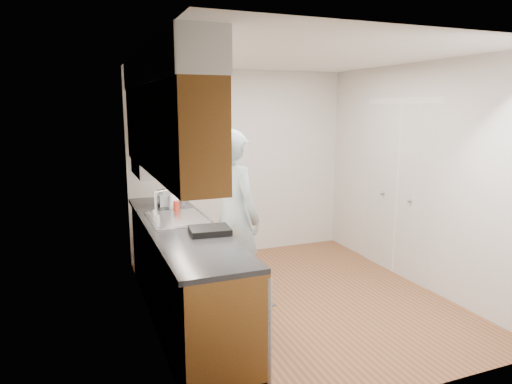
{
  "coord_description": "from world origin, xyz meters",
  "views": [
    {
      "loc": [
        -2.07,
        -4.08,
        2.01
      ],
      "look_at": [
        -0.36,
        0.25,
        1.14
      ],
      "focal_mm": 32.0,
      "sensor_mm": 36.0,
      "label": 1
    }
  ],
  "objects_px": {
    "soap_bottle_a": "(174,197)",
    "steel_can": "(182,200)",
    "soap_bottle_b": "(164,198)",
    "soap_bottle_c": "(161,198)",
    "soda_can": "(177,207)",
    "person": "(234,206)",
    "dish_rack": "(210,230)"
  },
  "relations": [
    {
      "from": "soap_bottle_a",
      "to": "dish_rack",
      "type": "bearing_deg",
      "value": -84.03
    },
    {
      "from": "soda_can",
      "to": "soap_bottle_b",
      "type": "bearing_deg",
      "value": 102.66
    },
    {
      "from": "soap_bottle_a",
      "to": "person",
      "type": "bearing_deg",
      "value": -35.46
    },
    {
      "from": "soap_bottle_c",
      "to": "soda_can",
      "type": "relative_size",
      "value": 1.37
    },
    {
      "from": "soap_bottle_c",
      "to": "steel_can",
      "type": "xyz_separation_m",
      "value": [
        0.2,
        -0.14,
        -0.02
      ]
    },
    {
      "from": "soap_bottle_a",
      "to": "soda_can",
      "type": "height_order",
      "value": "soap_bottle_a"
    },
    {
      "from": "person",
      "to": "soap_bottle_b",
      "type": "height_order",
      "value": "person"
    },
    {
      "from": "soap_bottle_c",
      "to": "soda_can",
      "type": "xyz_separation_m",
      "value": [
        0.09,
        -0.43,
        -0.02
      ]
    },
    {
      "from": "soap_bottle_b",
      "to": "steel_can",
      "type": "distance_m",
      "value": 0.2
    },
    {
      "from": "person",
      "to": "dish_rack",
      "type": "height_order",
      "value": "person"
    },
    {
      "from": "soap_bottle_b",
      "to": "dish_rack",
      "type": "height_order",
      "value": "soap_bottle_b"
    },
    {
      "from": "soap_bottle_a",
      "to": "soap_bottle_c",
      "type": "distance_m",
      "value": 0.35
    },
    {
      "from": "dish_rack",
      "to": "soda_can",
      "type": "bearing_deg",
      "value": 101.16
    },
    {
      "from": "soap_bottle_c",
      "to": "steel_can",
      "type": "height_order",
      "value": "soap_bottle_c"
    },
    {
      "from": "soap_bottle_c",
      "to": "steel_can",
      "type": "distance_m",
      "value": 0.24
    },
    {
      "from": "steel_can",
      "to": "person",
      "type": "bearing_deg",
      "value": -54.89
    },
    {
      "from": "soap_bottle_a",
      "to": "soap_bottle_b",
      "type": "relative_size",
      "value": 1.42
    },
    {
      "from": "soap_bottle_b",
      "to": "soda_can",
      "type": "distance_m",
      "value": 0.35
    },
    {
      "from": "soap_bottle_a",
      "to": "steel_can",
      "type": "bearing_deg",
      "value": 58.3
    },
    {
      "from": "soap_bottle_b",
      "to": "soap_bottle_c",
      "type": "height_order",
      "value": "soap_bottle_b"
    },
    {
      "from": "person",
      "to": "steel_can",
      "type": "xyz_separation_m",
      "value": [
        -0.41,
        0.58,
        -0.02
      ]
    },
    {
      "from": "dish_rack",
      "to": "steel_can",
      "type": "bearing_deg",
      "value": 94.21
    },
    {
      "from": "soap_bottle_c",
      "to": "soap_bottle_b",
      "type": "bearing_deg",
      "value": -83.46
    },
    {
      "from": "person",
      "to": "soap_bottle_a",
      "type": "xyz_separation_m",
      "value": [
        -0.53,
        0.38,
        0.05
      ]
    },
    {
      "from": "soap_bottle_c",
      "to": "steel_can",
      "type": "bearing_deg",
      "value": -34.02
    },
    {
      "from": "soap_bottle_b",
      "to": "soap_bottle_c",
      "type": "bearing_deg",
      "value": 96.54
    },
    {
      "from": "soap_bottle_a",
      "to": "steel_can",
      "type": "relative_size",
      "value": 2.22
    },
    {
      "from": "soap_bottle_b",
      "to": "steel_can",
      "type": "bearing_deg",
      "value": -11.59
    },
    {
      "from": "steel_can",
      "to": "soap_bottle_b",
      "type": "bearing_deg",
      "value": 168.41
    },
    {
      "from": "soda_can",
      "to": "steel_can",
      "type": "distance_m",
      "value": 0.32
    },
    {
      "from": "person",
      "to": "soap_bottle_c",
      "type": "height_order",
      "value": "person"
    },
    {
      "from": "soap_bottle_c",
      "to": "dish_rack",
      "type": "distance_m",
      "value": 1.35
    }
  ]
}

